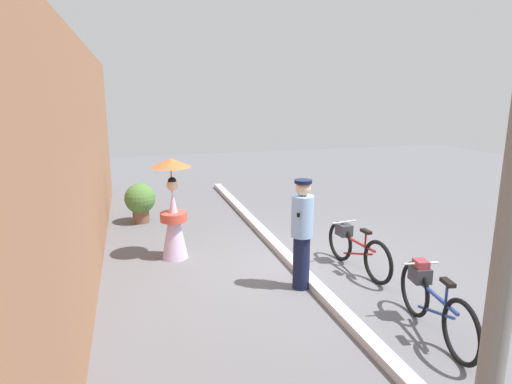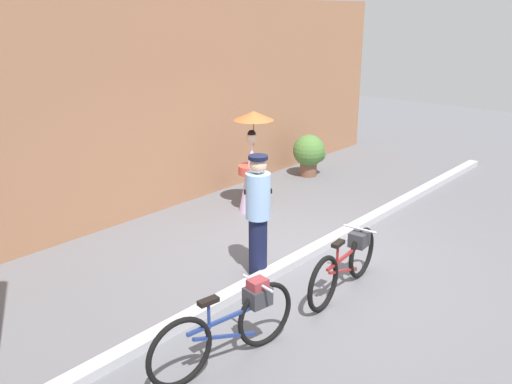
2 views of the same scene
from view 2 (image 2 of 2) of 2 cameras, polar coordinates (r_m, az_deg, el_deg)
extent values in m
plane|color=slate|center=(8.14, 4.56, -7.33)|extent=(30.00, 30.00, 0.00)
cube|color=#9E6B4C|center=(9.91, -11.52, 8.59)|extent=(14.00, 0.40, 3.77)
cube|color=#B2B2B7|center=(8.11, 4.57, -6.95)|extent=(14.00, 0.20, 0.12)
torus|color=black|center=(6.09, 0.98, -12.81)|extent=(0.76, 0.18, 0.76)
torus|color=black|center=(5.56, -8.03, -16.48)|extent=(0.76, 0.18, 0.76)
cube|color=navy|center=(5.72, -3.31, -13.24)|extent=(0.92, 0.18, 0.04)
cube|color=navy|center=(5.83, -3.27, -14.98)|extent=(0.80, 0.16, 0.29)
cylinder|color=navy|center=(5.56, -5.02, -12.83)|extent=(0.03, 0.03, 0.31)
cube|color=black|center=(5.48, -5.06, -11.44)|extent=(0.23, 0.12, 0.05)
cylinder|color=silver|center=(5.82, 0.17, -9.61)|extent=(0.11, 0.48, 0.03)
cube|color=#333338|center=(5.90, 0.17, -10.95)|extent=(0.29, 0.26, 0.20)
cube|color=maroon|center=(5.83, 0.17, -9.84)|extent=(0.22, 0.19, 0.14)
torus|color=black|center=(7.68, 11.09, -6.32)|extent=(0.73, 0.14, 0.72)
torus|color=black|center=(6.79, 7.13, -9.60)|extent=(0.73, 0.14, 0.72)
cube|color=maroon|center=(7.16, 9.30, -6.80)|extent=(0.92, 0.13, 0.04)
cube|color=maroon|center=(7.25, 9.22, -8.21)|extent=(0.80, 0.11, 0.29)
cylinder|color=maroon|center=(6.95, 8.61, -6.53)|extent=(0.03, 0.03, 0.30)
cube|color=black|center=(6.89, 8.67, -5.42)|extent=(0.23, 0.11, 0.05)
cylinder|color=silver|center=(7.43, 10.92, -3.86)|extent=(0.08, 0.48, 0.03)
cube|color=#333338|center=(7.48, 10.85, -4.90)|extent=(0.28, 0.25, 0.20)
cylinder|color=#141938|center=(7.57, 0.21, -5.77)|extent=(0.26, 0.26, 0.85)
cylinder|color=#8CB2E0|center=(7.29, 0.21, -0.42)|extent=(0.34, 0.34, 0.64)
sphere|color=#D8B293|center=(7.16, 0.22, 2.88)|extent=(0.23, 0.23, 0.23)
cylinder|color=black|center=(7.13, 0.22, 3.68)|extent=(0.27, 0.27, 0.05)
cube|color=black|center=(7.27, 0.22, 0.06)|extent=(0.31, 0.28, 0.06)
cone|color=silver|center=(9.89, -0.45, 1.51)|extent=(0.48, 0.48, 1.28)
cylinder|color=#D14C3D|center=(9.84, -0.45, 2.37)|extent=(0.49, 0.49, 0.16)
sphere|color=beige|center=(9.69, -0.46, 5.72)|extent=(0.21, 0.21, 0.21)
sphere|color=black|center=(9.68, -0.46, 6.13)|extent=(0.15, 0.15, 0.15)
cylinder|color=olive|center=(9.71, -0.25, 6.49)|extent=(0.02, 0.02, 0.55)
cone|color=orange|center=(9.66, -0.25, 8.08)|extent=(0.72, 0.72, 0.16)
cylinder|color=brown|center=(12.24, 5.54, 2.42)|extent=(0.38, 0.38, 0.30)
sphere|color=#4C7A38|center=(12.12, 5.61, 4.39)|extent=(0.71, 0.71, 0.71)
sphere|color=#4C7A38|center=(12.23, 6.49, 4.05)|extent=(0.39, 0.39, 0.39)
camera|label=1|loc=(7.04, -54.78, 6.39)|focal=30.52mm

